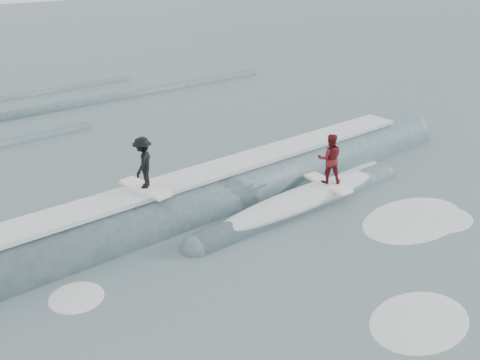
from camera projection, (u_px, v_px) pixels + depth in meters
ground at (284, 234)px, 16.75m from camera, size 160.00×160.00×0.00m
breaking_wave at (230, 199)px, 18.93m from camera, size 24.12×3.99×2.42m
surfer_black at (143, 165)px, 16.38m from camera, size 1.17×2.06×1.72m
surfer_red at (329, 161)px, 18.68m from camera, size 1.11×2.04×1.90m
whitewater at (383, 229)px, 16.99m from camera, size 14.26×8.94×0.10m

